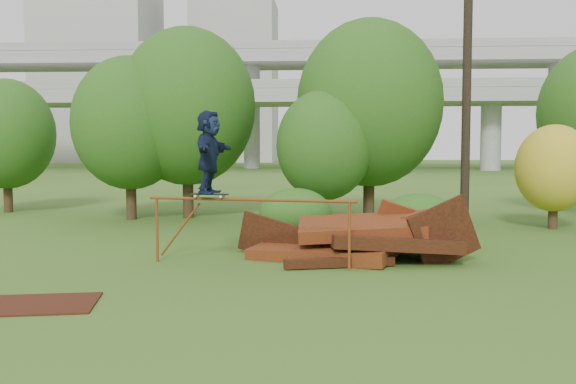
# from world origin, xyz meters

# --- Properties ---
(ground) EXTENTS (240.00, 240.00, 0.00)m
(ground) POSITION_xyz_m (0.00, 0.00, 0.00)
(ground) COLOR #2D5116
(ground) RESTS_ON ground
(scrap_pile) EXTENTS (5.62, 3.06, 1.82)m
(scrap_pile) POSITION_xyz_m (0.70, 3.08, 0.41)
(scrap_pile) COLOR #3F1D0B
(scrap_pile) RESTS_ON ground
(grind_rail) EXTENTS (4.54, 0.88, 1.46)m
(grind_rail) POSITION_xyz_m (-1.62, 1.99, 1.18)
(grind_rail) COLOR brown
(grind_rail) RESTS_ON ground
(skateboard) EXTENTS (0.84, 0.36, 0.08)m
(skateboard) POSITION_xyz_m (-2.52, 2.15, 1.53)
(skateboard) COLOR black
(skateboard) RESTS_ON grind_rail
(skater) EXTENTS (0.78, 1.73, 1.80)m
(skater) POSITION_xyz_m (-2.52, 2.15, 2.45)
(skater) COLOR #131D38
(skater) RESTS_ON skateboard
(flat_plate) EXTENTS (2.22, 1.77, 0.03)m
(flat_plate) POSITION_xyz_m (-4.71, -1.63, 0.01)
(flat_plate) COLOR #39180C
(flat_plate) RESTS_ON ground
(tree_0) EXTENTS (4.07, 4.07, 5.74)m
(tree_0) POSITION_xyz_m (-6.87, 10.63, 3.39)
(tree_0) COLOR black
(tree_0) RESTS_ON ground
(tree_1) EXTENTS (4.91, 4.91, 6.83)m
(tree_1) POSITION_xyz_m (-4.97, 11.26, 4.00)
(tree_1) COLOR black
(tree_1) RESTS_ON ground
(tree_2) EXTENTS (3.14, 3.14, 4.42)m
(tree_2) POSITION_xyz_m (-0.05, 9.35, 2.61)
(tree_2) COLOR black
(tree_2) RESTS_ON ground
(tree_3) EXTENTS (5.00, 5.00, 6.93)m
(tree_3) POSITION_xyz_m (1.49, 10.70, 4.05)
(tree_3) COLOR black
(tree_3) RESTS_ON ground
(tree_4) EXTENTS (2.36, 2.36, 3.26)m
(tree_4) POSITION_xyz_m (7.10, 8.82, 1.90)
(tree_4) COLOR black
(tree_4) RESTS_ON ground
(tree_6) EXTENTS (3.74, 3.74, 5.22)m
(tree_6) POSITION_xyz_m (-12.46, 12.82, 3.07)
(tree_6) COLOR black
(tree_6) RESTS_ON ground
(shrub_left) EXTENTS (2.05, 1.89, 1.42)m
(shrub_left) POSITION_xyz_m (-0.85, 6.21, 0.71)
(shrub_left) COLOR #174913
(shrub_left) RESTS_ON ground
(shrub_right) EXTENTS (1.96, 1.80, 1.39)m
(shrub_right) POSITION_xyz_m (2.35, 4.78, 0.69)
(shrub_right) COLOR #174913
(shrub_right) RESTS_ON ground
(utility_pole) EXTENTS (1.40, 0.28, 10.45)m
(utility_pole) POSITION_xyz_m (4.45, 9.23, 5.30)
(utility_pole) COLOR black
(utility_pole) RESTS_ON ground
(freeway_overpass) EXTENTS (160.00, 15.00, 13.70)m
(freeway_overpass) POSITION_xyz_m (0.00, 62.92, 10.32)
(freeway_overpass) COLOR gray
(freeway_overpass) RESTS_ON ground
(building_left) EXTENTS (18.00, 16.00, 35.00)m
(building_left) POSITION_xyz_m (-38.00, 95.00, 17.50)
(building_left) COLOR #9E9E99
(building_left) RESTS_ON ground
(building_right) EXTENTS (14.00, 14.00, 28.00)m
(building_right) POSITION_xyz_m (-16.00, 102.00, 14.00)
(building_right) COLOR #9E9E99
(building_right) RESTS_ON ground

